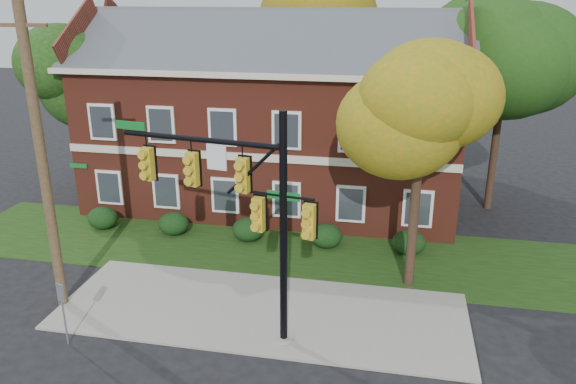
% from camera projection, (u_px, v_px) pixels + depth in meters
% --- Properties ---
extents(ground, '(120.00, 120.00, 0.00)m').
position_uv_depth(ground, '(254.00, 328.00, 18.46)').
color(ground, black).
rests_on(ground, ground).
extents(sidewalk, '(14.00, 5.00, 0.08)m').
position_uv_depth(sidewalk, '(261.00, 311.00, 19.37)').
color(sidewalk, gray).
rests_on(sidewalk, ground).
extents(grass_strip, '(30.00, 6.00, 0.04)m').
position_uv_depth(grass_strip, '(289.00, 250.00, 24.00)').
color(grass_strip, '#193811').
rests_on(grass_strip, ground).
extents(apartment_building, '(18.80, 8.80, 9.74)m').
position_uv_depth(apartment_building, '(273.00, 108.00, 28.22)').
color(apartment_building, maroon).
rests_on(apartment_building, ground).
extents(hedge_far_left, '(1.40, 1.26, 1.05)m').
position_uv_depth(hedge_far_left, '(103.00, 218.00, 26.13)').
color(hedge_far_left, black).
rests_on(hedge_far_left, ground).
extents(hedge_left, '(1.40, 1.26, 1.05)m').
position_uv_depth(hedge_left, '(174.00, 224.00, 25.49)').
color(hedge_left, black).
rests_on(hedge_left, ground).
extents(hedge_center, '(1.40, 1.26, 1.05)m').
position_uv_depth(hedge_center, '(248.00, 230.00, 24.85)').
color(hedge_center, black).
rests_on(hedge_center, ground).
extents(hedge_right, '(1.40, 1.26, 1.05)m').
position_uv_depth(hedge_right, '(326.00, 236.00, 24.20)').
color(hedge_right, black).
rests_on(hedge_right, ground).
extents(hedge_far_right, '(1.40, 1.26, 1.05)m').
position_uv_depth(hedge_far_right, '(409.00, 242.00, 23.56)').
color(hedge_far_right, black).
rests_on(hedge_far_right, ground).
extents(tree_near_right, '(4.50, 4.25, 8.58)m').
position_uv_depth(tree_near_right, '(429.00, 111.00, 18.85)').
color(tree_near_right, black).
rests_on(tree_near_right, ground).
extents(tree_left_rear, '(5.40, 5.10, 8.88)m').
position_uv_depth(tree_left_rear, '(81.00, 71.00, 28.41)').
color(tree_left_rear, black).
rests_on(tree_left_rear, ground).
extents(tree_right_rear, '(6.30, 5.95, 10.62)m').
position_uv_depth(tree_right_rear, '(515.00, 46.00, 25.89)').
color(tree_right_rear, black).
rests_on(tree_right_rear, ground).
extents(tree_far_rear, '(6.84, 6.46, 11.52)m').
position_uv_depth(tree_far_rear, '(323.00, 21.00, 33.94)').
color(tree_far_rear, black).
rests_on(tree_far_rear, ground).
extents(traffic_signal, '(6.54, 1.30, 7.38)m').
position_uv_depth(traffic_signal, '(242.00, 201.00, 16.65)').
color(traffic_signal, gray).
rests_on(traffic_signal, ground).
extents(utility_pole, '(1.61, 0.38, 10.30)m').
position_uv_depth(utility_pole, '(42.00, 163.00, 18.14)').
color(utility_pole, '#43321F').
rests_on(utility_pole, ground).
extents(sign_post, '(0.30, 0.13, 2.11)m').
position_uv_depth(sign_post, '(62.00, 304.00, 17.14)').
color(sign_post, slate).
rests_on(sign_post, ground).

